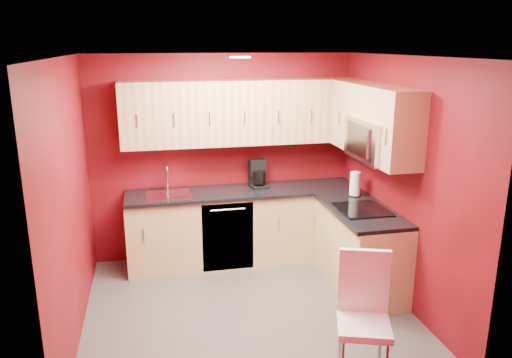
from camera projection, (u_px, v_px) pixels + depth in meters
name	position (u px, v px, depth m)	size (l,w,h in m)	color
floor	(248.00, 310.00, 5.06)	(3.20, 3.20, 0.00)	#4C4A47
ceiling	(246.00, 56.00, 4.40)	(3.20, 3.20, 0.00)	white
wall_back	(223.00, 157.00, 6.14)	(3.20, 3.20, 0.00)	maroon
wall_front	(291.00, 256.00, 3.31)	(3.20, 3.20, 0.00)	maroon
wall_left	(70.00, 203.00, 4.40)	(3.00, 3.00, 0.00)	maroon
wall_right	(402.00, 182.00, 5.06)	(3.00, 3.00, 0.00)	maroon
base_cabinets_back	(244.00, 227.00, 6.12)	(2.80, 0.60, 0.87)	#DEC27F
base_cabinets_right	(360.00, 249.00, 5.45)	(0.60, 1.30, 0.87)	#DEC27F
countertop_back	(244.00, 192.00, 5.98)	(2.80, 0.63, 0.04)	black
countertop_right	(361.00, 210.00, 5.31)	(0.63, 1.27, 0.04)	black
upper_cabinets_back	(242.00, 112.00, 5.87)	(2.80, 0.35, 0.75)	tan
upper_cabinets_right	(371.00, 114.00, 5.27)	(0.35, 1.55, 0.75)	tan
microwave	(377.00, 140.00, 5.09)	(0.42, 0.76, 0.42)	silver
cooktop	(362.00, 209.00, 5.27)	(0.50, 0.55, 0.01)	black
sink	(168.00, 191.00, 5.80)	(0.52, 0.42, 0.35)	silver
dishwasher_front	(228.00, 237.00, 5.79)	(0.60, 0.02, 0.82)	black
downlight	(240.00, 57.00, 4.68)	(0.20, 0.20, 0.01)	white
coffee_maker	(259.00, 174.00, 6.05)	(0.20, 0.27, 0.34)	black
napkin_holder	(256.00, 180.00, 6.12)	(0.14, 0.14, 0.15)	black
paper_towel	(355.00, 184.00, 5.72)	(0.16, 0.16, 0.28)	white
dining_chair	(364.00, 319.00, 3.94)	(0.41, 0.43, 1.02)	white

